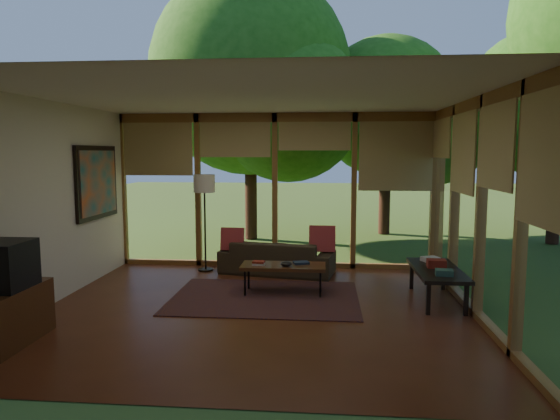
# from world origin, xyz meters

# --- Properties ---
(floor) EXTENTS (5.50, 5.50, 0.00)m
(floor) POSITION_xyz_m (0.00, 0.00, 0.00)
(floor) COLOR brown
(floor) RESTS_ON ground
(ceiling) EXTENTS (5.50, 5.50, 0.00)m
(ceiling) POSITION_xyz_m (0.00, 0.00, 2.70)
(ceiling) COLOR silver
(ceiling) RESTS_ON ground
(wall_left) EXTENTS (0.04, 5.00, 2.70)m
(wall_left) POSITION_xyz_m (-2.75, 0.00, 1.35)
(wall_left) COLOR beige
(wall_left) RESTS_ON ground
(wall_front) EXTENTS (5.50, 0.04, 2.70)m
(wall_front) POSITION_xyz_m (0.00, -2.50, 1.35)
(wall_front) COLOR beige
(wall_front) RESTS_ON ground
(window_wall_back) EXTENTS (5.50, 0.12, 2.70)m
(window_wall_back) POSITION_xyz_m (0.00, 2.50, 1.35)
(window_wall_back) COLOR olive
(window_wall_back) RESTS_ON ground
(window_wall_right) EXTENTS (0.12, 5.00, 2.70)m
(window_wall_right) POSITION_xyz_m (2.75, 0.00, 1.35)
(window_wall_right) COLOR olive
(window_wall_right) RESTS_ON ground
(tree_nw) EXTENTS (4.59, 4.59, 6.10)m
(tree_nw) POSITION_xyz_m (-0.84, 5.39, 3.79)
(tree_nw) COLOR #361D13
(tree_nw) RESTS_ON ground
(tree_ne) EXTENTS (3.42, 3.42, 4.85)m
(tree_ne) POSITION_xyz_m (2.37, 6.44, 3.13)
(tree_ne) COLOR #361D13
(tree_ne) RESTS_ON ground
(tree_far) EXTENTS (3.34, 3.34, 4.70)m
(tree_far) POSITION_xyz_m (5.54, 5.29, 3.02)
(tree_far) COLOR #361D13
(tree_far) RESTS_ON ground
(rug) EXTENTS (2.58, 1.83, 0.01)m
(rug) POSITION_xyz_m (0.05, 0.55, 0.01)
(rug) COLOR maroon
(rug) RESTS_ON floor
(sofa) EXTENTS (1.98, 1.06, 0.55)m
(sofa) POSITION_xyz_m (0.09, 2.00, 0.27)
(sofa) COLOR #362B1B
(sofa) RESTS_ON floor
(pillow_left) EXTENTS (0.38, 0.20, 0.40)m
(pillow_left) POSITION_xyz_m (-0.66, 1.95, 0.57)
(pillow_left) COLOR maroon
(pillow_left) RESTS_ON sofa
(pillow_right) EXTENTS (0.43, 0.23, 0.45)m
(pillow_right) POSITION_xyz_m (0.84, 1.95, 0.60)
(pillow_right) COLOR maroon
(pillow_right) RESTS_ON sofa
(ct_book_lower) EXTENTS (0.18, 0.14, 0.03)m
(ct_book_lower) POSITION_xyz_m (-0.06, 0.73, 0.44)
(ct_book_lower) COLOR beige
(ct_book_lower) RESTS_ON coffee_table
(ct_book_upper) EXTENTS (0.18, 0.14, 0.03)m
(ct_book_upper) POSITION_xyz_m (-0.06, 0.73, 0.47)
(ct_book_upper) COLOR maroon
(ct_book_upper) RESTS_ON coffee_table
(ct_book_side) EXTENTS (0.25, 0.22, 0.03)m
(ct_book_side) POSITION_xyz_m (0.54, 0.86, 0.44)
(ct_book_side) COLOR #162032
(ct_book_side) RESTS_ON coffee_table
(ct_bowl) EXTENTS (0.16, 0.16, 0.07)m
(ct_bowl) POSITION_xyz_m (0.34, 0.68, 0.46)
(ct_bowl) COLOR black
(ct_bowl) RESTS_ON coffee_table
(media_cabinet) EXTENTS (0.50, 1.00, 0.60)m
(media_cabinet) POSITION_xyz_m (-2.47, -1.35, 0.30)
(media_cabinet) COLOR #4E2B15
(media_cabinet) RESTS_ON floor
(television) EXTENTS (0.45, 0.55, 0.50)m
(television) POSITION_xyz_m (-2.45, -1.35, 0.85)
(television) COLOR black
(television) RESTS_ON media_cabinet
(console_book_a) EXTENTS (0.23, 0.18, 0.08)m
(console_book_a) POSITION_xyz_m (2.40, 0.21, 0.49)
(console_book_a) COLOR #2E5244
(console_book_a) RESTS_ON side_console
(console_book_b) EXTENTS (0.25, 0.19, 0.11)m
(console_book_b) POSITION_xyz_m (2.40, 0.66, 0.51)
(console_book_b) COLOR maroon
(console_book_b) RESTS_ON side_console
(console_book_c) EXTENTS (0.28, 0.24, 0.06)m
(console_book_c) POSITION_xyz_m (2.40, 1.06, 0.49)
(console_book_c) COLOR beige
(console_book_c) RESTS_ON side_console
(floor_lamp) EXTENTS (0.36, 0.36, 1.65)m
(floor_lamp) POSITION_xyz_m (-1.16, 2.08, 1.41)
(floor_lamp) COLOR black
(floor_lamp) RESTS_ON floor
(coffee_table) EXTENTS (1.20, 0.50, 0.43)m
(coffee_table) POSITION_xyz_m (0.29, 0.78, 0.39)
(coffee_table) COLOR #4E2B15
(coffee_table) RESTS_ON floor
(side_console) EXTENTS (0.60, 1.40, 0.46)m
(side_console) POSITION_xyz_m (2.40, 0.61, 0.41)
(side_console) COLOR black
(side_console) RESTS_ON floor
(wall_painting) EXTENTS (0.06, 1.35, 1.15)m
(wall_painting) POSITION_xyz_m (-2.71, 1.40, 1.55)
(wall_painting) COLOR black
(wall_painting) RESTS_ON wall_left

